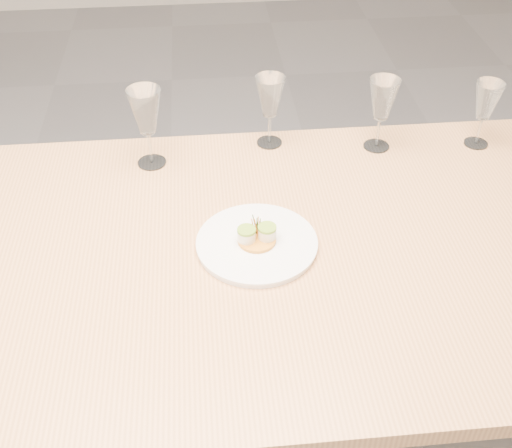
{
  "coord_description": "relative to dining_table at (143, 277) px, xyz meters",
  "views": [
    {
      "loc": [
        0.16,
        -1.08,
        1.73
      ],
      "look_at": [
        0.27,
        0.03,
        0.8
      ],
      "focal_mm": 45.0,
      "sensor_mm": 36.0,
      "label": 1
    }
  ],
  "objects": [
    {
      "name": "wine_glass_1",
      "position": [
        0.02,
        0.37,
        0.22
      ],
      "size": [
        0.09,
        0.09,
        0.22
      ],
      "color": "white",
      "rests_on": "dining_table"
    },
    {
      "name": "dinner_plate",
      "position": [
        0.27,
        0.01,
        0.08
      ],
      "size": [
        0.28,
        0.28,
        0.07
      ],
      "rotation": [
        0.0,
        0.0,
        0.18
      ],
      "color": "white",
      "rests_on": "dining_table"
    },
    {
      "name": "wine_glass_2",
      "position": [
        0.35,
        0.44,
        0.21
      ],
      "size": [
        0.08,
        0.08,
        0.2
      ],
      "color": "white",
      "rests_on": "dining_table"
    },
    {
      "name": "dining_table",
      "position": [
        0.0,
        0.0,
        0.0
      ],
      "size": [
        2.4,
        1.0,
        0.75
      ],
      "color": "tan",
      "rests_on": "ground"
    },
    {
      "name": "wine_glass_3",
      "position": [
        0.64,
        0.39,
        0.21
      ],
      "size": [
        0.08,
        0.08,
        0.2
      ],
      "color": "white",
      "rests_on": "dining_table"
    },
    {
      "name": "wine_glass_4",
      "position": [
        0.92,
        0.38,
        0.2
      ],
      "size": [
        0.08,
        0.08,
        0.19
      ],
      "color": "white",
      "rests_on": "dining_table"
    },
    {
      "name": "ground",
      "position": [
        0.0,
        0.0,
        -0.68
      ],
      "size": [
        7.0,
        7.0,
        0.0
      ],
      "primitive_type": "plane",
      "color": "slate",
      "rests_on": "ground"
    }
  ]
}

